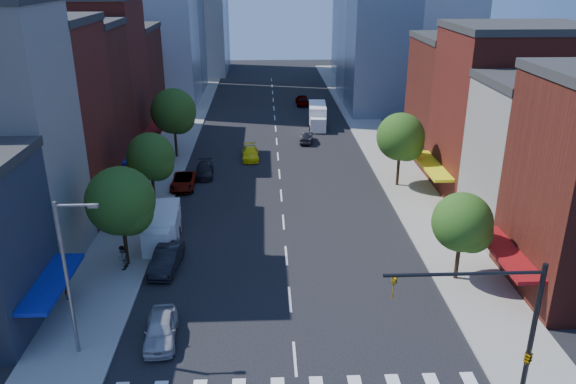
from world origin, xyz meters
name	(u,v)px	position (x,y,z in m)	size (l,w,h in m)	color
ground	(295,359)	(0.00, 0.00, 0.00)	(220.00, 220.00, 0.00)	black
sidewalk_left	(173,147)	(-12.50, 40.00, 0.07)	(5.00, 120.00, 0.15)	gray
sidewalk_right	(379,144)	(12.50, 40.00, 0.07)	(5.00, 120.00, 0.15)	gray
bldg_left_2	(27,125)	(-21.00, 20.50, 8.00)	(12.00, 9.00, 16.00)	maroon
bldg_left_3	(62,108)	(-21.00, 29.00, 7.50)	(12.00, 8.00, 15.00)	#501A14
bldg_left_4	(86,81)	(-21.00, 37.50, 8.50)	(12.00, 9.00, 17.00)	maroon
bldg_left_5	(110,83)	(-21.00, 47.00, 6.50)	(12.00, 10.00, 13.00)	#501A14
bldg_right_1	(556,163)	(21.00, 15.00, 6.00)	(12.00, 8.00, 12.00)	#BAB6AC
bldg_right_2	(511,116)	(21.00, 24.00, 7.50)	(12.00, 10.00, 15.00)	maroon
bldg_right_3	(471,102)	(21.00, 34.00, 6.50)	(12.00, 10.00, 13.00)	#501A14
traffic_signal	(519,342)	(9.94, -4.50, 4.16)	(7.24, 2.24, 8.00)	black
streetlight	(69,270)	(-11.81, 1.00, 5.28)	(2.25, 0.25, 9.00)	slate
tree_left_near	(123,204)	(-11.35, 10.92, 4.87)	(4.80, 4.80, 7.30)	black
tree_left_mid	(152,159)	(-11.35, 21.92, 4.53)	(4.20, 4.20, 6.65)	black
tree_left_far	(175,113)	(-11.35, 35.92, 5.20)	(5.00, 5.00, 7.75)	black
tree_right_near	(464,225)	(11.65, 7.92, 4.19)	(4.00, 4.00, 6.20)	black
tree_right_far	(402,139)	(11.65, 25.92, 4.86)	(4.60, 4.60, 7.20)	black
parked_car_front	(161,329)	(-7.59, 2.01, 0.74)	(1.75, 4.36, 1.49)	#A7A7AC
parked_car_second	(167,259)	(-8.57, 10.35, 0.78)	(1.65, 4.72, 1.56)	black
parked_car_third	(183,181)	(-9.50, 26.44, 0.66)	(2.20, 4.78, 1.33)	#999999
parked_car_rear	(205,170)	(-7.74, 29.74, 0.63)	(1.78, 4.37, 1.27)	black
cargo_van_near	(164,225)	(-9.49, 15.28, 1.16)	(2.58, 5.64, 2.34)	silver
cargo_van_far	(162,233)	(-9.51, 14.02, 1.06)	(2.23, 5.12, 2.15)	silver
taxi	(250,153)	(-3.13, 35.21, 0.65)	(1.82, 4.47, 1.30)	#FFF20D
traffic_car_oncoming	(306,137)	(3.66, 41.42, 0.66)	(1.40, 4.00, 1.32)	black
traffic_car_far	(302,100)	(4.54, 62.21, 0.81)	(1.91, 4.76, 1.62)	#999999
box_truck	(317,116)	(5.70, 48.92, 1.40)	(2.64, 7.49, 2.97)	white
pedestrian_near	(67,288)	(-14.27, 6.49, 0.95)	(0.58, 0.38, 1.59)	#999999
pedestrian_far	(122,258)	(-11.63, 10.21, 1.04)	(0.87, 0.68, 1.78)	#999999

